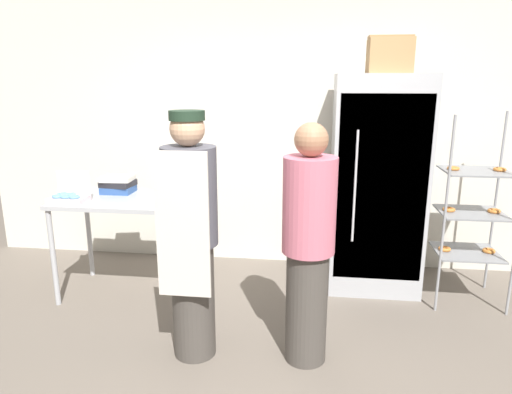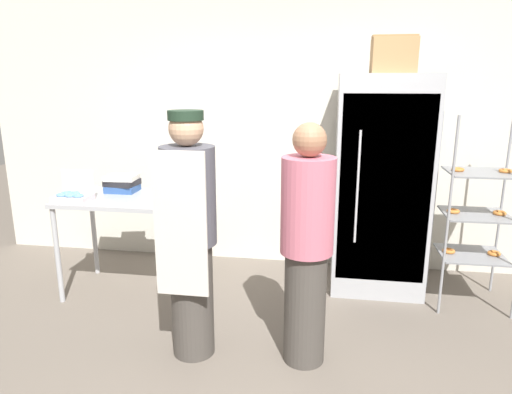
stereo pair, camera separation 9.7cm
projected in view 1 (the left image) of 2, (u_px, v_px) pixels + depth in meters
The scene contains 11 objects.
ground_plane at pixel (262, 387), 2.85m from camera, with size 14.00×14.00×0.00m, color #6B6056.
back_wall at pixel (287, 125), 4.57m from camera, with size 6.40×0.12×2.86m, color silver.
refrigerator at pixel (376, 184), 4.08m from camera, with size 0.80×0.71×1.91m.
baking_rack at pixel (471, 212), 3.82m from camera, with size 0.58×0.53×1.61m.
prep_counter at pixel (131, 209), 3.94m from camera, with size 1.23×0.70×0.88m.
donut_box at pixel (69, 197), 3.76m from camera, with size 0.30×0.21×0.25m.
blender_pitcher at pixel (165, 183), 3.94m from camera, with size 0.14×0.14×0.27m.
binder_stack at pixel (118, 184), 4.09m from camera, with size 0.29×0.25×0.15m.
cardboard_storage_box at pixel (389, 55), 3.72m from camera, with size 0.35×0.30×0.30m.
person_baker at pixel (191, 235), 2.99m from camera, with size 0.36×0.37×1.68m.
person_customer at pixel (308, 245), 2.94m from camera, with size 0.34×0.34×1.61m.
Camera 1 is at (0.28, -2.45, 1.85)m, focal length 32.00 mm.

